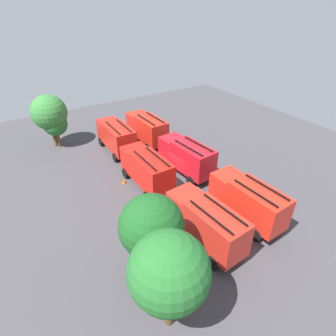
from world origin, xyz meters
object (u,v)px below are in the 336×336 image
at_px(tree_3, 49,113).
at_px(traffic_cone_0, 157,154).
at_px(fire_truck_2, 147,128).
at_px(tree_2, 55,124).
at_px(fire_truck_3, 206,222).
at_px(firefighter_2, 143,222).
at_px(fire_truck_5, 116,136).
at_px(fire_truck_4, 146,168).
at_px(tree_1, 151,227).
at_px(traffic_cone_1, 124,181).
at_px(fire_truck_1, 186,156).
at_px(firefighter_1, 159,227).
at_px(fire_truck_0, 248,199).
at_px(firefighter_0, 158,125).
at_px(tree_0, 169,272).
at_px(firefighter_3, 172,261).

relative_size(tree_3, traffic_cone_0, 9.45).
bearing_deg(fire_truck_2, tree_2, 61.61).
height_order(fire_truck_3, firefighter_2, fire_truck_3).
bearing_deg(fire_truck_3, fire_truck_5, -4.63).
distance_m(fire_truck_4, tree_1, 10.92).
bearing_deg(traffic_cone_1, fire_truck_4, -132.18).
relative_size(fire_truck_1, fire_truck_5, 1.02).
distance_m(fire_truck_1, firefighter_1, 10.08).
bearing_deg(fire_truck_0, tree_2, 21.83).
distance_m(fire_truck_2, firefighter_2, 16.63).
relative_size(fire_truck_2, firefighter_0, 4.15).
height_order(fire_truck_0, fire_truck_2, same).
relative_size(fire_truck_0, tree_2, 1.57).
height_order(tree_2, tree_3, tree_3).
distance_m(fire_truck_3, firefighter_0, 21.99).
xyz_separation_m(firefighter_0, traffic_cone_1, (-9.58, 9.86, -0.69)).
bearing_deg(tree_0, fire_truck_2, -25.41).
relative_size(firefighter_1, tree_2, 0.36).
bearing_deg(tree_3, tree_2, -147.38).
distance_m(firefighter_2, traffic_cone_0, 12.75).
height_order(tree_3, traffic_cone_0, tree_3).
bearing_deg(firefighter_3, tree_2, -105.73).
height_order(firefighter_0, tree_0, tree_0).
bearing_deg(traffic_cone_0, fire_truck_3, 164.68).
xyz_separation_m(fire_truck_4, tree_0, (-13.20, 5.66, 2.52)).
bearing_deg(fire_truck_5, firefighter_3, 168.79).
distance_m(tree_0, traffic_cone_0, 20.86).
bearing_deg(fire_truck_3, fire_truck_4, -2.80).
bearing_deg(fire_truck_5, fire_truck_4, 177.81).
bearing_deg(firefighter_3, fire_truck_1, -149.88).
xyz_separation_m(fire_truck_3, fire_truck_5, (17.92, -0.22, 0.00)).
bearing_deg(firefighter_3, fire_truck_4, -129.36).
bearing_deg(fire_truck_4, tree_1, 153.08).
bearing_deg(tree_0, tree_2, -0.35).
relative_size(firefighter_2, traffic_cone_0, 2.43).
height_order(firefighter_1, firefighter_3, firefighter_3).
bearing_deg(firefighter_1, fire_truck_1, 5.97).
bearing_deg(tree_3, tree_1, -177.39).
bearing_deg(fire_truck_0, fire_truck_2, -2.16).
bearing_deg(tree_3, firefighter_1, -171.21).
xyz_separation_m(fire_truck_1, traffic_cone_0, (4.80, 0.85, -1.79)).
distance_m(firefighter_3, traffic_cone_1, 12.03).
bearing_deg(tree_0, firefighter_2, -16.62).
distance_m(fire_truck_3, firefighter_3, 3.96).
height_order(fire_truck_2, fire_truck_5, same).
bearing_deg(fire_truck_0, fire_truck_5, 11.83).
relative_size(fire_truck_5, firefighter_2, 4.13).
bearing_deg(firefighter_0, tree_3, 32.12).
relative_size(firefighter_3, tree_2, 0.39).
height_order(tree_0, traffic_cone_1, tree_0).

